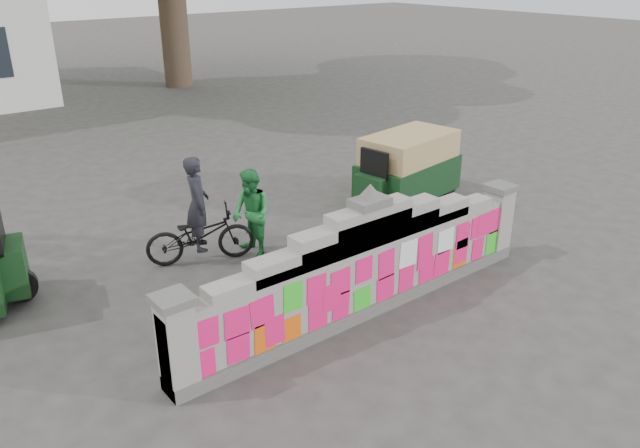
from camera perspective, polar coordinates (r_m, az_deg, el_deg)
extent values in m
plane|color=#383533|center=(9.41, 4.24, -7.93)|extent=(100.00, 100.00, 0.00)
cube|color=#4C4C49|center=(9.36, 4.26, -7.41)|extent=(6.40, 0.42, 0.20)
cube|color=gray|center=(9.12, 4.35, -4.70)|extent=(6.40, 0.32, 1.00)
cube|color=gray|center=(8.86, 4.46, -1.44)|extent=(5.20, 0.32, 0.14)
cube|color=gray|center=(8.83, 4.47, -1.03)|extent=(4.00, 0.32, 0.28)
cube|color=gray|center=(8.80, 4.49, -0.55)|extent=(2.60, 0.32, 0.44)
cube|color=gray|center=(8.77, 4.50, -0.13)|extent=(1.40, 0.32, 0.58)
cube|color=#4C4C49|center=(8.64, 4.58, 2.00)|extent=(0.55, 0.36, 0.12)
cone|color=#4C4C49|center=(8.59, 4.61, 2.99)|extent=(0.36, 0.36, 0.22)
cube|color=gray|center=(7.66, -12.89, -11.05)|extent=(0.36, 0.40, 1.24)
cube|color=#4C4C49|center=(7.31, -13.35, -6.75)|extent=(0.44, 0.44, 0.10)
cube|color=gray|center=(11.20, 15.83, 0.05)|extent=(0.36, 0.40, 1.24)
cube|color=#4C4C49|center=(10.97, 16.20, 3.22)|extent=(0.44, 0.44, 0.10)
cylinder|color=#38281E|center=(26.57, -13.32, 18.59)|extent=(1.10, 1.10, 6.00)
imported|color=black|center=(10.84, -10.90, -1.04)|extent=(1.94, 1.28, 0.96)
imported|color=black|center=(10.71, -11.04, 0.60)|extent=(0.59, 0.70, 1.64)
imported|color=#217B36|center=(10.84, -6.30, 0.96)|extent=(0.62, 0.78, 1.56)
cube|color=black|center=(10.41, -26.74, -3.58)|extent=(0.73, 0.88, 0.77)
cylinder|color=black|center=(10.54, -25.83, -5.09)|extent=(0.56, 0.27, 0.55)
cube|color=black|center=(13.54, 8.03, 4.28)|extent=(2.43, 1.55, 0.76)
cube|color=tan|center=(13.34, 8.19, 6.97)|extent=(2.23, 1.47, 0.57)
cube|color=black|center=(12.64, 4.89, 3.04)|extent=(0.56, 0.72, 0.66)
cube|color=black|center=(12.46, 4.98, 5.50)|extent=(0.17, 0.67, 0.57)
cylinder|color=black|center=(12.67, 4.58, 1.73)|extent=(0.48, 0.18, 0.47)
cylinder|color=black|center=(14.57, 8.27, 4.46)|extent=(0.48, 0.18, 0.47)
cylinder|color=black|center=(14.04, 11.72, 3.48)|extent=(0.48, 0.18, 0.47)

